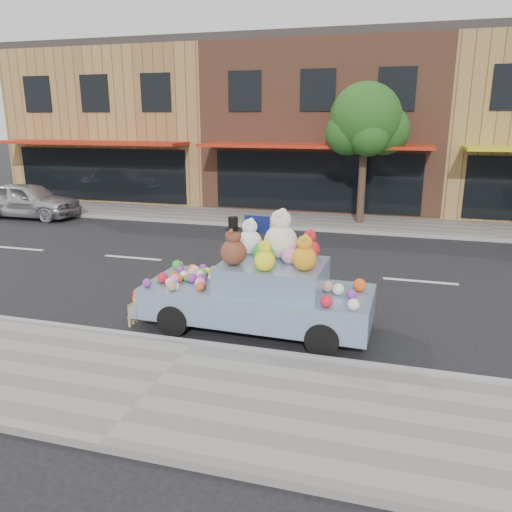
% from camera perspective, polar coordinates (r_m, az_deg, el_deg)
% --- Properties ---
extents(ground, '(120.00, 120.00, 0.00)m').
position_cam_1_polar(ground, '(13.51, 1.09, -1.47)').
color(ground, black).
rests_on(ground, ground).
extents(near_sidewalk, '(60.00, 3.00, 0.12)m').
position_cam_1_polar(near_sidewalk, '(7.86, -11.46, -14.43)').
color(near_sidewalk, gray).
rests_on(near_sidewalk, ground).
extents(far_sidewalk, '(60.00, 3.00, 0.12)m').
position_cam_1_polar(far_sidewalk, '(19.67, 5.92, 4.03)').
color(far_sidewalk, gray).
rests_on(far_sidewalk, ground).
extents(near_kerb, '(60.00, 0.12, 0.13)m').
position_cam_1_polar(near_kerb, '(9.05, -7.11, -9.97)').
color(near_kerb, gray).
rests_on(near_kerb, ground).
extents(far_kerb, '(60.00, 0.12, 0.13)m').
position_cam_1_polar(far_kerb, '(18.22, 5.10, 3.15)').
color(far_kerb, gray).
rests_on(far_kerb, ground).
extents(storefront_left, '(10.00, 9.80, 7.30)m').
position_cam_1_polar(storefront_left, '(27.84, -13.10, 14.49)').
color(storefront_left, olive).
rests_on(storefront_left, ground).
extents(storefront_mid, '(10.00, 9.80, 7.30)m').
position_cam_1_polar(storefront_mid, '(24.70, 8.45, 14.64)').
color(storefront_mid, brown).
rests_on(storefront_mid, ground).
extents(street_tree, '(3.00, 2.70, 5.22)m').
position_cam_1_polar(street_tree, '(19.10, 12.45, 14.40)').
color(street_tree, '#38281C').
rests_on(street_tree, ground).
extents(car_silver, '(4.23, 1.70, 1.44)m').
position_cam_1_polar(car_silver, '(22.40, -24.57, 5.83)').
color(car_silver, '#B1B2B6').
rests_on(car_silver, ground).
extents(art_car, '(4.53, 1.88, 2.29)m').
position_cam_1_polar(art_car, '(9.50, 0.37, -3.77)').
color(art_car, black).
rests_on(art_car, ground).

